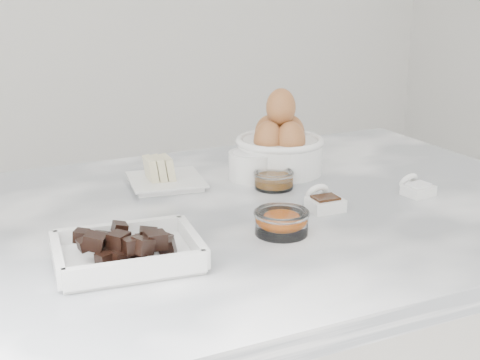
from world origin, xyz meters
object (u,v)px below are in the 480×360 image
object	(u,v)px
honey_bowl	(274,179)
butter_plate	(165,176)
sugar_ramekin	(252,164)
egg_bowl	(280,145)
vanilla_spoon	(323,201)
salt_spoon	(416,187)
chocolate_dish	(127,248)
zest_bowl	(282,221)

from	to	relation	value
honey_bowl	butter_plate	bearing A→B (deg)	150.49
sugar_ramekin	honey_bowl	world-z (taller)	sugar_ramekin
egg_bowl	honey_bowl	distance (m)	0.11
egg_bowl	vanilla_spoon	xyz separation A→B (m)	(-0.04, -0.23, -0.04)
honey_bowl	salt_spoon	distance (m)	0.26
egg_bowl	salt_spoon	world-z (taller)	egg_bowl
chocolate_dish	butter_plate	distance (m)	0.35
zest_bowl	vanilla_spoon	distance (m)	0.14
butter_plate	egg_bowl	distance (m)	0.24
butter_plate	salt_spoon	distance (m)	0.46
vanilla_spoon	egg_bowl	bearing A→B (deg)	80.21
butter_plate	salt_spoon	world-z (taller)	butter_plate
chocolate_dish	sugar_ramekin	world-z (taller)	same
honey_bowl	vanilla_spoon	size ratio (longest dim) A/B	1.07
honey_bowl	zest_bowl	xyz separation A→B (m)	(-0.10, -0.21, 0.00)
sugar_ramekin	vanilla_spoon	world-z (taller)	sugar_ramekin
sugar_ramekin	chocolate_dish	bearing A→B (deg)	-139.73
chocolate_dish	sugar_ramekin	size ratio (longest dim) A/B	2.38
egg_bowl	vanilla_spoon	distance (m)	0.23
egg_bowl	honey_bowl	world-z (taller)	egg_bowl
butter_plate	sugar_ramekin	world-z (taller)	butter_plate
chocolate_dish	honey_bowl	world-z (taller)	chocolate_dish
egg_bowl	zest_bowl	xyz separation A→B (m)	(-0.16, -0.29, -0.03)
egg_bowl	salt_spoon	xyz separation A→B (m)	(0.15, -0.23, -0.04)
butter_plate	sugar_ramekin	distance (m)	0.17
butter_plate	zest_bowl	xyz separation A→B (m)	(0.08, -0.31, 0.00)
sugar_ramekin	salt_spoon	size ratio (longest dim) A/B	1.36
butter_plate	honey_bowl	bearing A→B (deg)	-29.51
sugar_ramekin	zest_bowl	distance (m)	0.29
zest_bowl	vanilla_spoon	world-z (taller)	vanilla_spoon
butter_plate	vanilla_spoon	xyz separation A→B (m)	(0.20, -0.24, -0.00)
chocolate_dish	sugar_ramekin	xyz separation A→B (m)	(0.33, 0.28, 0.01)
chocolate_dish	zest_bowl	distance (m)	0.24
chocolate_dish	egg_bowl	world-z (taller)	egg_bowl
egg_bowl	sugar_ramekin	bearing A→B (deg)	-165.87
zest_bowl	honey_bowl	bearing A→B (deg)	64.70
sugar_ramekin	egg_bowl	world-z (taller)	egg_bowl
butter_plate	sugar_ramekin	size ratio (longest dim) A/B	1.71
egg_bowl	butter_plate	bearing A→B (deg)	176.83
salt_spoon	egg_bowl	bearing A→B (deg)	123.82
zest_bowl	sugar_ramekin	bearing A→B (deg)	72.73
egg_bowl	salt_spoon	size ratio (longest dim) A/B	2.67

